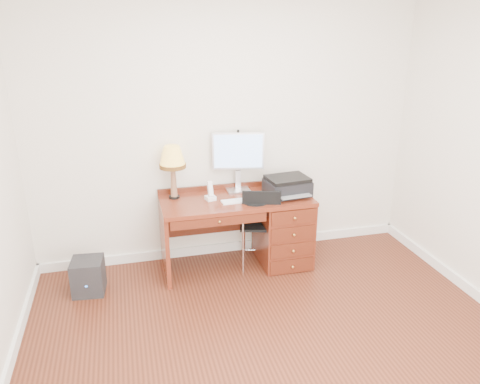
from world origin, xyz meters
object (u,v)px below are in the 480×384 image
object	(u,v)px
leg_lamp	(172,160)
monitor	(238,154)
phone	(210,194)
desk	(266,226)
equipment_box	(88,276)
chair	(263,219)
printer	(287,186)

from	to	relation	value
leg_lamp	monitor	bearing A→B (deg)	5.53
phone	leg_lamp	bearing A→B (deg)	141.98
desk	equipment_box	world-z (taller)	desk
leg_lamp	phone	bearing A→B (deg)	-23.31
desk	phone	world-z (taller)	phone
monitor	phone	bearing A→B (deg)	-136.21
chair	phone	bearing A→B (deg)	-176.05
phone	desk	bearing A→B (deg)	-16.47
desk	printer	size ratio (longest dim) A/B	3.31
leg_lamp	chair	bearing A→B (deg)	-17.08
desk	chair	distance (m)	0.17
monitor	equipment_box	xyz separation A→B (m)	(-1.54, -0.39, -0.97)
phone	chair	bearing A→B (deg)	-27.40
printer	phone	distance (m)	0.79
phone	equipment_box	size ratio (longest dim) A/B	0.58
monitor	chair	distance (m)	0.71
printer	monitor	bearing A→B (deg)	145.05
chair	equipment_box	size ratio (longest dim) A/B	2.65
desk	monitor	distance (m)	0.80
monitor	equipment_box	bearing A→B (deg)	-154.70
desk	phone	bearing A→B (deg)	178.23
monitor	printer	size ratio (longest dim) A/B	1.35
leg_lamp	phone	distance (m)	0.50
leg_lamp	chair	xyz separation A→B (m)	(0.85, -0.26, -0.61)
monitor	leg_lamp	world-z (taller)	monitor
monitor	printer	bearing A→B (deg)	-17.85
leg_lamp	equipment_box	xyz separation A→B (m)	(-0.87, -0.32, -0.97)
equipment_box	monitor	bearing A→B (deg)	19.71
equipment_box	leg_lamp	bearing A→B (deg)	25.85
phone	equipment_box	world-z (taller)	phone
leg_lamp	phone	size ratio (longest dim) A/B	2.75
monitor	phone	xyz separation A→B (m)	(-0.33, -0.21, -0.33)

